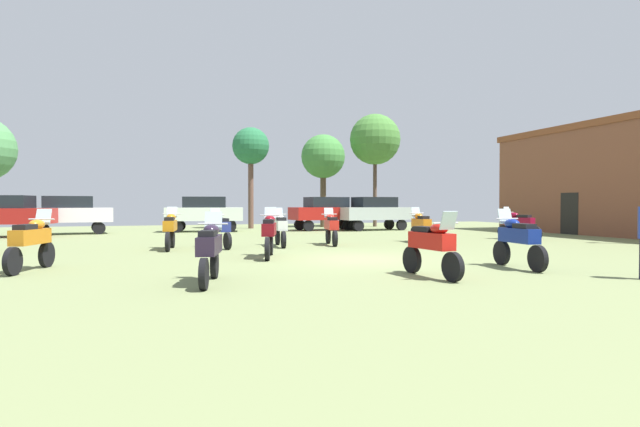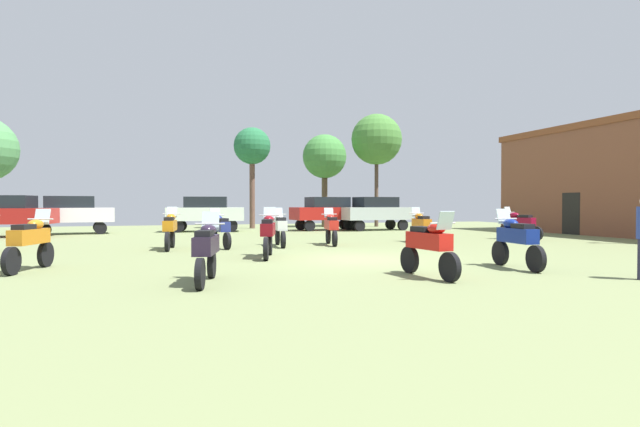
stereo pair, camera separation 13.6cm
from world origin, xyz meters
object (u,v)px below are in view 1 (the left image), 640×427
Objects in this scene: motorcycle_7 at (421,225)px; car_2 at (68,212)px; tree_4 at (323,157)px; motorcycle_11 at (210,248)px; tree_1 at (375,140)px; motorcycle_9 at (518,239)px; car_3 at (374,211)px; motorcycle_4 at (31,241)px; motorcycle_12 at (220,229)px; car_1 at (205,211)px; motorcycle_13 at (170,229)px; car_4 at (326,211)px; car_5 at (4,213)px; tree_2 at (251,148)px; motorcycle_5 at (519,224)px; motorcycle_2 at (280,227)px; motorcycle_10 at (432,245)px; motorcycle_3 at (331,227)px; motorcycle_8 at (269,233)px.

motorcycle_7 is 0.49× the size of car_2.
tree_4 reaches higher than car_2.
tree_1 reaches higher than motorcycle_11.
car_3 reaches higher than motorcycle_9.
motorcycle_4 is 1.04× the size of motorcycle_12.
motorcycle_12 is 0.45× the size of car_1.
motorcycle_4 reaches higher than motorcycle_12.
motorcycle_9 is at bearing -63.97° from motorcycle_12.
motorcycle_13 is 0.49× the size of car_1.
car_1 and car_4 have the same top height.
car_1 is at bearing -165.53° from tree_1.
motorcycle_11 is 0.47× the size of car_4.
car_3 and car_5 have the same top height.
tree_2 is (-3.94, 3.62, 4.06)m from car_4.
tree_2 is (-9.45, 14.05, 4.51)m from motorcycle_5.
tree_4 reaches higher than motorcycle_7.
motorcycle_5 is 4.98m from motorcycle_7.
car_3 is at bearing 90.76° from motorcycle_5.
motorcycle_10 is at bearing -76.67° from motorcycle_2.
motorcycle_9 is (2.04, -8.23, 0.02)m from motorcycle_3.
motorcycle_2 is 1.04× the size of motorcycle_11.
car_4 is (7.65, 10.69, 0.46)m from motorcycle_12.
motorcycle_10 is at bearing -110.06° from motorcycle_7.
tree_2 is (3.21, 3.07, 4.06)m from car_1.
motorcycle_3 is at bearing 156.60° from car_4.
car_5 is at bearing -162.93° from tree_4.
car_1 and car_5 have the same top height.
motorcycle_12 reaches higher than motorcycle_11.
motorcycle_7 is 8.41m from motorcycle_9.
tree_4 is (-1.62, 4.95, 3.61)m from car_3.
motorcycle_13 is at bearing 177.61° from car_1.
car_5 is (-19.49, -0.54, 0.00)m from car_3.
motorcycle_9 reaches higher than motorcycle_10.
tree_4 is at bearing 12.86° from car_3.
motorcycle_9 is 0.27× the size of tree_1.
tree_4 reaches higher than motorcycle_12.
motorcycle_3 is at bearing -119.98° from tree_1.
motorcycle_8 reaches higher than motorcycle_13.
motorcycle_3 is 0.93× the size of motorcycle_13.
tree_1 is at bearing 80.95° from motorcycle_7.
car_1 is (-7.68, 11.16, 0.45)m from motorcycle_7.
car_1 is (1.72, 19.48, 0.46)m from motorcycle_11.
motorcycle_7 is (3.90, -0.02, 0.01)m from motorcycle_3.
motorcycle_12 is (-4.28, -0.10, -0.00)m from motorcycle_3.
motorcycle_8 reaches higher than motorcycle_12.
motorcycle_13 is (-6.01, -0.16, 0.03)m from motorcycle_3.
motorcycle_9 is 0.96× the size of motorcycle_13.
motorcycle_4 is at bearing 177.39° from car_2.
motorcycle_12 is 0.45× the size of car_5.
car_4 is (5.42, 10.63, 0.46)m from motorcycle_2.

